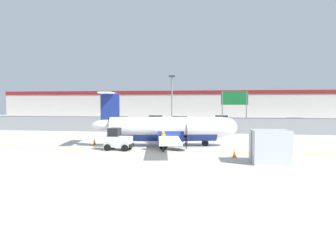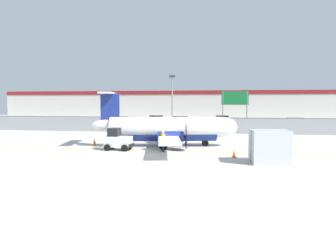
{
  "view_description": "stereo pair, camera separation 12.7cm",
  "coord_description": "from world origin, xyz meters",
  "px_view_note": "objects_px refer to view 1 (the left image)",
  "views": [
    {
      "loc": [
        3.93,
        -24.66,
        4.04
      ],
      "look_at": [
        -1.12,
        5.69,
        1.8
      ],
      "focal_mm": 35.0,
      "sensor_mm": 36.0,
      "label": 1
    },
    {
      "loc": [
        4.05,
        -24.64,
        4.04
      ],
      "look_at": [
        -1.12,
        5.69,
        1.8
      ],
      "focal_mm": 35.0,
      "sensor_mm": 36.0,
      "label": 2
    }
  ],
  "objects_px": {
    "traffic_cone_near_right": "(169,140)",
    "parked_car_3": "(221,120)",
    "parked_car_2": "(179,121)",
    "commuter_airplane": "(169,129)",
    "traffic_cone_near_left": "(235,153)",
    "apron_light_pole": "(172,100)",
    "traffic_cone_far_left": "(94,142)",
    "highway_sign": "(234,102)",
    "parked_car_1": "(155,120)",
    "cargo_container": "(270,147)",
    "ground_crew_worker": "(163,140)",
    "baggage_tug": "(118,140)",
    "parked_car_0": "(120,121)",
    "parked_car_4": "(255,123)",
    "parked_car_5": "(294,123)"
  },
  "relations": [
    {
      "from": "traffic_cone_near_left",
      "to": "apron_light_pole",
      "type": "bearing_deg",
      "value": 114.99
    },
    {
      "from": "parked_car_0",
      "to": "parked_car_4",
      "type": "distance_m",
      "value": 22.04
    },
    {
      "from": "traffic_cone_far_left",
      "to": "parked_car_2",
      "type": "bearing_deg",
      "value": 79.63
    },
    {
      "from": "highway_sign",
      "to": "cargo_container",
      "type": "bearing_deg",
      "value": -86.11
    },
    {
      "from": "parked_car_2",
      "to": "parked_car_3",
      "type": "relative_size",
      "value": 1.03
    },
    {
      "from": "traffic_cone_near_right",
      "to": "traffic_cone_far_left",
      "type": "height_order",
      "value": "same"
    },
    {
      "from": "commuter_airplane",
      "to": "highway_sign",
      "type": "height_order",
      "value": "highway_sign"
    },
    {
      "from": "parked_car_2",
      "to": "ground_crew_worker",
      "type": "bearing_deg",
      "value": 101.83
    },
    {
      "from": "parked_car_4",
      "to": "apron_light_pole",
      "type": "bearing_deg",
      "value": 49.41
    },
    {
      "from": "ground_crew_worker",
      "to": "parked_car_2",
      "type": "height_order",
      "value": "same"
    },
    {
      "from": "parked_car_2",
      "to": "traffic_cone_near_left",
      "type": "bearing_deg",
      "value": 111.89
    },
    {
      "from": "traffic_cone_near_right",
      "to": "parked_car_3",
      "type": "distance_m",
      "value": 28.09
    },
    {
      "from": "traffic_cone_near_right",
      "to": "parked_car_1",
      "type": "xyz_separation_m",
      "value": [
        -6.77,
        25.66,
        0.58
      ]
    },
    {
      "from": "cargo_container",
      "to": "traffic_cone_near_left",
      "type": "height_order",
      "value": "cargo_container"
    },
    {
      "from": "traffic_cone_near_right",
      "to": "parked_car_5",
      "type": "bearing_deg",
      "value": 52.45
    },
    {
      "from": "commuter_airplane",
      "to": "parked_car_2",
      "type": "bearing_deg",
      "value": 84.15
    },
    {
      "from": "baggage_tug",
      "to": "parked_car_1",
      "type": "bearing_deg",
      "value": 97.6
    },
    {
      "from": "baggage_tug",
      "to": "cargo_container",
      "type": "bearing_deg",
      "value": -17.09
    },
    {
      "from": "traffic_cone_near_left",
      "to": "traffic_cone_far_left",
      "type": "bearing_deg",
      "value": 159.15
    },
    {
      "from": "baggage_tug",
      "to": "parked_car_3",
      "type": "bearing_deg",
      "value": 77.36
    },
    {
      "from": "cargo_container",
      "to": "traffic_cone_near_left",
      "type": "xyz_separation_m",
      "value": [
        -2.22,
        1.91,
        -0.79
      ]
    },
    {
      "from": "parked_car_2",
      "to": "parked_car_1",
      "type": "bearing_deg",
      "value": -24.9
    },
    {
      "from": "traffic_cone_near_right",
      "to": "parked_car_0",
      "type": "bearing_deg",
      "value": 119.53
    },
    {
      "from": "parked_car_1",
      "to": "parked_car_4",
      "type": "distance_m",
      "value": 18.32
    },
    {
      "from": "cargo_container",
      "to": "parked_car_0",
      "type": "distance_m",
      "value": 36.57
    },
    {
      "from": "ground_crew_worker",
      "to": "parked_car_5",
      "type": "relative_size",
      "value": 0.4
    },
    {
      "from": "parked_car_3",
      "to": "parked_car_5",
      "type": "distance_m",
      "value": 13.04
    },
    {
      "from": "traffic_cone_near_left",
      "to": "highway_sign",
      "type": "bearing_deg",
      "value": 88.15
    },
    {
      "from": "parked_car_3",
      "to": "apron_light_pole",
      "type": "height_order",
      "value": "apron_light_pole"
    },
    {
      "from": "ground_crew_worker",
      "to": "highway_sign",
      "type": "xyz_separation_m",
      "value": [
        6.35,
        18.89,
        3.19
      ]
    },
    {
      "from": "commuter_airplane",
      "to": "highway_sign",
      "type": "distance_m",
      "value": 17.13
    },
    {
      "from": "apron_light_pole",
      "to": "cargo_container",
      "type": "bearing_deg",
      "value": -61.4
    },
    {
      "from": "parked_car_0",
      "to": "traffic_cone_far_left",
      "type": "bearing_deg",
      "value": 101.46
    },
    {
      "from": "parked_car_2",
      "to": "parked_car_4",
      "type": "xyz_separation_m",
      "value": [
        12.02,
        -4.64,
        0.0
      ]
    },
    {
      "from": "commuter_airplane",
      "to": "traffic_cone_near_left",
      "type": "height_order",
      "value": "commuter_airplane"
    },
    {
      "from": "cargo_container",
      "to": "highway_sign",
      "type": "xyz_separation_m",
      "value": [
        -1.55,
        22.75,
        3.04
      ]
    },
    {
      "from": "parked_car_2",
      "to": "apron_light_pole",
      "type": "bearing_deg",
      "value": 101.3
    },
    {
      "from": "commuter_airplane",
      "to": "parked_car_2",
      "type": "xyz_separation_m",
      "value": [
        -2.41,
        25.14,
        -0.71
      ]
    },
    {
      "from": "parked_car_1",
      "to": "apron_light_pole",
      "type": "height_order",
      "value": "apron_light_pole"
    },
    {
      "from": "cargo_container",
      "to": "parked_car_1",
      "type": "bearing_deg",
      "value": 107.26
    },
    {
      "from": "cargo_container",
      "to": "traffic_cone_near_right",
      "type": "bearing_deg",
      "value": 125.29
    },
    {
      "from": "parked_car_4",
      "to": "parked_car_5",
      "type": "xyz_separation_m",
      "value": [
        6.02,
        2.6,
        0.0
      ]
    },
    {
      "from": "highway_sign",
      "to": "parked_car_1",
      "type": "bearing_deg",
      "value": 137.55
    },
    {
      "from": "parked_car_5",
      "to": "parked_car_2",
      "type": "bearing_deg",
      "value": -9.15
    },
    {
      "from": "cargo_container",
      "to": "traffic_cone_near_right",
      "type": "distance_m",
      "value": 12.58
    },
    {
      "from": "traffic_cone_near_left",
      "to": "traffic_cone_far_left",
      "type": "distance_m",
      "value": 13.71
    },
    {
      "from": "commuter_airplane",
      "to": "parked_car_1",
      "type": "height_order",
      "value": "commuter_airplane"
    },
    {
      "from": "parked_car_1",
      "to": "highway_sign",
      "type": "distance_m",
      "value": 18.59
    },
    {
      "from": "parked_car_0",
      "to": "parked_car_2",
      "type": "xyz_separation_m",
      "value": [
        9.82,
        1.73,
        0.0
      ]
    },
    {
      "from": "baggage_tug",
      "to": "ground_crew_worker",
      "type": "relative_size",
      "value": 1.39
    }
  ]
}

